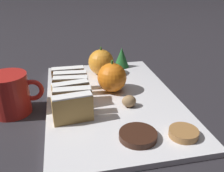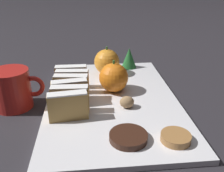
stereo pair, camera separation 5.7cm
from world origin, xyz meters
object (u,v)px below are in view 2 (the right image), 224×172
(walnut, at_px, (127,102))
(coffee_mug, at_px, (13,89))
(orange_far, at_px, (114,78))
(chocolate_cookie, at_px, (128,137))
(orange_near, at_px, (108,62))

(walnut, distance_m, coffee_mug, 0.25)
(orange_far, relative_size, chocolate_cookie, 1.16)
(orange_near, relative_size, coffee_mug, 0.71)
(orange_near, xyz_separation_m, orange_far, (0.00, -0.11, -0.00))
(orange_far, height_order, walnut, orange_far)
(chocolate_cookie, xyz_separation_m, coffee_mug, (-0.23, 0.16, 0.03))
(coffee_mug, bearing_deg, orange_near, 33.39)
(orange_far, xyz_separation_m, coffee_mug, (-0.23, -0.03, -0.00))
(orange_near, distance_m, chocolate_cookie, 0.31)
(orange_near, height_order, coffee_mug, orange_near)
(coffee_mug, bearing_deg, walnut, -11.19)
(orange_far, bearing_deg, orange_near, 92.54)
(orange_near, height_order, chocolate_cookie, orange_near)
(walnut, relative_size, coffee_mug, 0.28)
(chocolate_cookie, bearing_deg, coffee_mug, 145.26)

